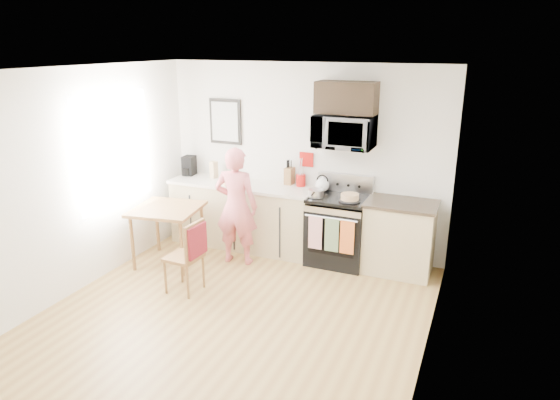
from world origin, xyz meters
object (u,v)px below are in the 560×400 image
at_px(chair, 192,248).
at_px(cake, 350,197).
at_px(person, 236,206).
at_px(dining_table, 167,214).
at_px(range, 338,231).
at_px(microwave, 344,132).

xyz_separation_m(chair, cake, (1.48, 1.38, 0.40)).
xyz_separation_m(person, dining_table, (-0.83, -0.37, -0.10)).
xyz_separation_m(person, chair, (-0.07, -0.99, -0.22)).
relative_size(chair, cake, 3.20).
distance_m(range, microwave, 1.33).
relative_size(dining_table, cake, 2.98).
bearing_deg(dining_table, microwave, 25.80).
bearing_deg(chair, cake, 45.53).
relative_size(range, chair, 1.30).
distance_m(range, person, 1.40).
height_order(person, dining_table, person).
xyz_separation_m(microwave, cake, (0.17, -0.23, -0.79)).
bearing_deg(person, cake, -172.54).
xyz_separation_m(microwave, chair, (-1.31, -1.62, -1.19)).
height_order(range, chair, range).
height_order(microwave, person, microwave).
bearing_deg(range, dining_table, -156.58).
xyz_separation_m(range, dining_table, (-2.08, -0.90, 0.25)).
distance_m(range, chair, 2.01).
bearing_deg(person, chair, 77.88).
relative_size(dining_table, chair, 0.93).
bearing_deg(chair, dining_table, 143.94).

